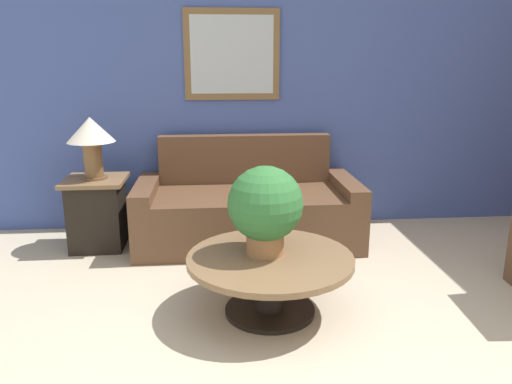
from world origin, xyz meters
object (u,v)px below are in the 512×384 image
object	(u,v)px
side_table	(98,212)
potted_plant_on_table	(265,207)
table_lamp	(91,136)
couch_main	(247,209)
coffee_table	(270,271)

from	to	relation	value
side_table	potted_plant_on_table	bearing A→B (deg)	-43.32
side_table	table_lamp	distance (m)	0.68
table_lamp	couch_main	bearing A→B (deg)	1.79
couch_main	coffee_table	bearing A→B (deg)	-87.84
coffee_table	potted_plant_on_table	bearing A→B (deg)	119.93
couch_main	side_table	size ratio (longest dim) A/B	3.16
coffee_table	potted_plant_on_table	xyz separation A→B (m)	(-0.03, 0.05, 0.43)
couch_main	side_table	world-z (taller)	couch_main
coffee_table	potted_plant_on_table	size ratio (longest dim) A/B	1.86
couch_main	table_lamp	world-z (taller)	table_lamp
table_lamp	potted_plant_on_table	distance (m)	1.90
couch_main	side_table	xyz separation A→B (m)	(-1.34, -0.04, 0.02)
coffee_table	table_lamp	size ratio (longest dim) A/B	2.04
couch_main	potted_plant_on_table	distance (m)	1.40
table_lamp	potted_plant_on_table	bearing A→B (deg)	-43.32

